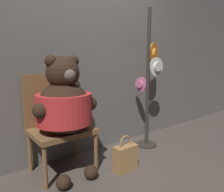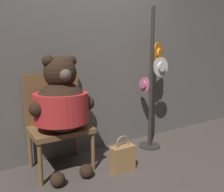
% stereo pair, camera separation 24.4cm
% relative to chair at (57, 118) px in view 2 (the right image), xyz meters
% --- Properties ---
extents(ground_plane, '(14.00, 14.00, 0.00)m').
position_rel_chair_xyz_m(ground_plane, '(0.38, -0.48, -0.53)').
color(ground_plane, '#4C423D').
extents(wall_back, '(8.00, 0.10, 2.33)m').
position_rel_chair_xyz_m(wall_back, '(0.38, 0.24, 0.63)').
color(wall_back, '#66605B').
rests_on(wall_back, ground_plane).
extents(chair, '(0.60, 0.48, 1.00)m').
position_rel_chair_xyz_m(chair, '(0.00, 0.00, 0.00)').
color(chair, brown).
rests_on(chair, ground_plane).
extents(teddy_bear, '(0.65, 0.57, 1.19)m').
position_rel_chair_xyz_m(teddy_bear, '(-0.00, -0.17, 0.18)').
color(teddy_bear, black).
rests_on(teddy_bear, ground_plane).
extents(hat_display_rack, '(0.45, 0.36, 1.78)m').
position_rel_chair_xyz_m(hat_display_rack, '(1.26, -0.11, 0.32)').
color(hat_display_rack, '#332D28').
rests_on(hat_display_rack, ground_plane).
extents(handbag_on_ground, '(0.25, 0.12, 0.38)m').
position_rel_chair_xyz_m(handbag_on_ground, '(0.52, -0.48, -0.39)').
color(handbag_on_ground, '#A87A47').
rests_on(handbag_on_ground, ground_plane).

